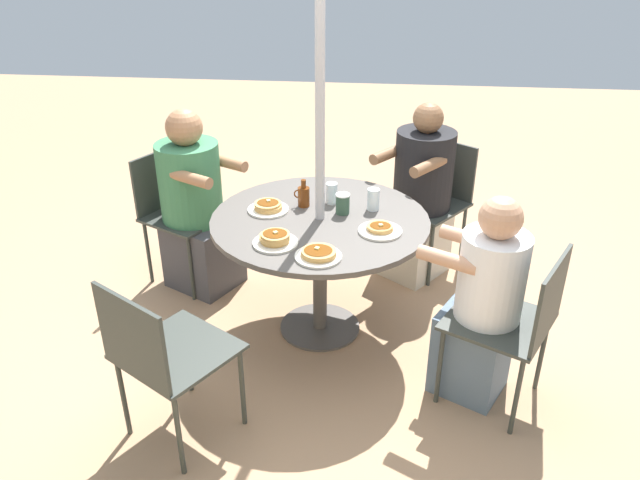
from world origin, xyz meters
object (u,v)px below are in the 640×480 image
(patio_chair_east, at_px, (434,195))
(coffee_cup, at_px, (343,204))
(diner_east, at_px, (419,200))
(pancake_plate_c, at_px, (275,239))
(patio_table, at_px, (320,234))
(patio_chair_west, at_px, (162,352))
(syrup_bottle, at_px, (303,196))
(pancake_plate_a, at_px, (380,229))
(pancake_plate_b, at_px, (268,207))
(diner_north, at_px, (482,308))
(patio_chair_south, at_px, (177,207))
(pancake_plate_d, at_px, (318,254))
(drinking_glass_b, at_px, (373,199))
(diner_south, at_px, (196,210))
(drinking_glass_a, at_px, (332,193))
(patio_chair_north, at_px, (516,319))

(patio_chair_east, bearing_deg, coffee_cup, 92.72)
(diner_east, height_order, pancake_plate_c, diner_east)
(patio_table, xyz_separation_m, patio_chair_west, (0.60, 0.95, -0.13))
(diner_east, relative_size, syrup_bottle, 7.35)
(diner_east, bearing_deg, pancake_plate_c, 91.76)
(coffee_cup, bearing_deg, pancake_plate_a, 135.50)
(patio_chair_west, distance_m, pancake_plate_a, 1.26)
(pancake_plate_b, bearing_deg, diner_north, 155.58)
(patio_chair_south, relative_size, patio_chair_west, 1.00)
(pancake_plate_c, height_order, pancake_plate_d, pancake_plate_c)
(pancake_plate_a, bearing_deg, patio_chair_east, -109.24)
(patio_chair_south, distance_m, coffee_cup, 1.23)
(diner_north, relative_size, drinking_glass_b, 8.92)
(diner_south, height_order, syrup_bottle, diner_south)
(patio_table, distance_m, pancake_plate_b, 0.33)
(patio_table, height_order, diner_south, diner_south)
(patio_table, relative_size, diner_north, 1.09)
(drinking_glass_a, bearing_deg, coffee_cup, 118.96)
(patio_chair_south, height_order, pancake_plate_b, patio_chair_south)
(pancake_plate_c, distance_m, pancake_plate_d, 0.26)
(patio_chair_south, bearing_deg, patio_chair_west, 42.92)
(pancake_plate_b, distance_m, drinking_glass_b, 0.59)
(diner_south, distance_m, coffee_cup, 1.06)
(patio_chair_north, bearing_deg, drinking_glass_a, 80.25)
(patio_chair_west, height_order, syrup_bottle, syrup_bottle)
(diner_north, bearing_deg, pancake_plate_a, 86.18)
(diner_south, bearing_deg, patio_table, 90.00)
(patio_chair_north, bearing_deg, pancake_plate_c, 108.06)
(patio_chair_west, relative_size, drinking_glass_a, 7.10)
(patio_chair_south, distance_m, drinking_glass_a, 1.12)
(diner_south, bearing_deg, pancake_plate_a, 91.67)
(pancake_plate_a, relative_size, drinking_glass_b, 1.87)
(diner_north, height_order, patio_chair_east, diner_north)
(patio_table, xyz_separation_m, pancake_plate_b, (0.30, -0.06, 0.12))
(patio_chair_west, bearing_deg, syrup_bottle, 98.19)
(pancake_plate_c, height_order, drinking_glass_a, drinking_glass_a)
(diner_south, bearing_deg, patio_chair_north, 89.82)
(diner_south, bearing_deg, patio_chair_west, 37.81)
(patio_chair_north, bearing_deg, drinking_glass_b, 74.58)
(diner_south, relative_size, patio_chair_west, 1.38)
(diner_east, distance_m, pancake_plate_b, 1.14)
(pancake_plate_a, bearing_deg, drinking_glass_a, -50.02)
(patio_chair_north, relative_size, pancake_plate_d, 3.72)
(diner_south, bearing_deg, pancake_plate_c, 68.14)
(coffee_cup, relative_size, drinking_glass_b, 0.93)
(diner_north, bearing_deg, patio_chair_west, 137.49)
(pancake_plate_c, bearing_deg, patio_chair_west, 57.45)
(patio_chair_east, relative_size, pancake_plate_c, 3.72)
(syrup_bottle, bearing_deg, coffee_cup, 162.07)
(patio_chair_east, distance_m, diner_east, 0.17)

